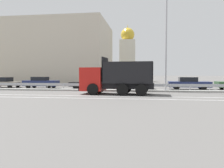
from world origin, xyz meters
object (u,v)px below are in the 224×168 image
(parked_car_5, at_px, (136,83))
(parked_car_6, at_px, (189,83))
(church_tower, at_px, (128,55))
(street_lamp_1, at_px, (166,37))
(parked_car_3, at_px, (41,82))
(parked_car_2, at_px, (4,82))
(median_road_sign, at_px, (143,78))
(parked_car_4, at_px, (88,83))
(dump_truck, at_px, (108,80))

(parked_car_5, xyz_separation_m, parked_car_6, (6.35, -0.33, -0.01))
(parked_car_5, distance_m, church_tower, 25.59)
(street_lamp_1, xyz_separation_m, parked_car_3, (-15.62, 3.57, -5.00))
(street_lamp_1, distance_m, church_tower, 29.48)
(parked_car_2, height_order, church_tower, church_tower)
(parked_car_3, bearing_deg, parked_car_6, 91.31)
(median_road_sign, height_order, street_lamp_1, street_lamp_1)
(street_lamp_1, relative_size, parked_car_4, 2.34)
(dump_truck, height_order, street_lamp_1, street_lamp_1)
(parked_car_6, bearing_deg, parked_car_2, -88.89)
(parked_car_2, relative_size, parked_car_3, 1.06)
(parked_car_5, relative_size, parked_car_6, 0.84)
(median_road_sign, distance_m, parked_car_4, 7.77)
(parked_car_4, xyz_separation_m, church_tower, (3.39, 25.30, 5.54))
(parked_car_2, distance_m, parked_car_3, 5.56)
(median_road_sign, height_order, parked_car_2, median_road_sign)
(median_road_sign, bearing_deg, parked_car_4, 153.01)
(street_lamp_1, relative_size, church_tower, 0.78)
(parked_car_3, relative_size, parked_car_4, 1.00)
(parked_car_2, height_order, parked_car_5, parked_car_5)
(dump_truck, bearing_deg, parked_car_2, 69.06)
(parked_car_4, distance_m, parked_car_5, 6.04)
(median_road_sign, xyz_separation_m, parked_car_6, (5.48, 3.62, -0.65))
(parked_car_4, bearing_deg, dump_truck, -153.50)
(street_lamp_1, distance_m, parked_car_4, 11.17)
(dump_truck, bearing_deg, street_lamp_1, -56.40)
(median_road_sign, height_order, parked_car_5, median_road_sign)
(parked_car_2, xyz_separation_m, parked_car_6, (24.25, -0.28, 0.04))
(dump_truck, bearing_deg, church_tower, 4.36)
(parked_car_3, bearing_deg, parked_car_2, -93.25)
(parked_car_3, bearing_deg, church_tower, 159.93)
(parked_car_2, bearing_deg, dump_truck, 66.67)
(parked_car_4, bearing_deg, parked_car_5, -87.60)
(street_lamp_1, xyz_separation_m, parked_car_4, (-9.28, 3.58, -5.08))
(parked_car_3, bearing_deg, median_road_sign, 76.13)
(parked_car_2, relative_size, parked_car_6, 0.97)
(parked_car_4, height_order, church_tower, church_tower)
(parked_car_5, bearing_deg, parked_car_4, 93.83)
(parked_car_3, xyz_separation_m, parked_car_4, (6.34, 0.01, -0.08))
(church_tower, bearing_deg, dump_truck, -89.52)
(street_lamp_1, relative_size, parked_car_3, 2.35)
(dump_truck, distance_m, parked_car_3, 12.09)
(median_road_sign, xyz_separation_m, parked_car_3, (-13.23, 3.50, -0.64))
(dump_truck, distance_m, parked_car_4, 7.74)
(dump_truck, bearing_deg, parked_car_5, -14.24)
(dump_truck, xyz_separation_m, church_tower, (-0.27, 32.10, 4.94))
(dump_truck, distance_m, street_lamp_1, 7.87)
(dump_truck, relative_size, parked_car_4, 1.53)
(dump_truck, distance_m, parked_car_5, 7.63)
(median_road_sign, distance_m, street_lamp_1, 4.97)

